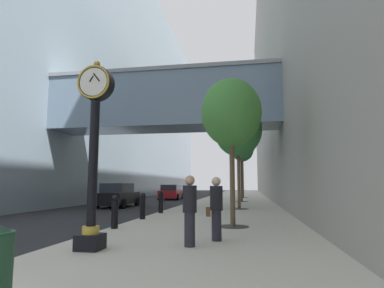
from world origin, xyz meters
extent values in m
plane|color=#262628|center=(0.00, 27.00, 0.00)|extent=(110.00, 110.00, 0.00)
cube|color=beige|center=(3.39, 30.00, 0.07)|extent=(6.78, 80.00, 0.14)
cube|color=#93A8B7|center=(-12.42, 30.00, 14.26)|extent=(9.00, 80.00, 28.52)
cube|color=slate|center=(-0.57, 18.05, 6.86)|extent=(15.30, 3.20, 3.42)
cube|color=gray|center=(-0.57, 18.05, 8.69)|extent=(15.30, 3.40, 0.24)
cube|color=gray|center=(11.28, 30.00, 16.07)|extent=(9.00, 80.00, 32.14)
cube|color=black|center=(1.16, 5.05, 0.32)|extent=(0.55, 0.55, 0.35)
cylinder|color=gold|center=(1.16, 5.05, 0.58)|extent=(0.38, 0.38, 0.18)
cylinder|color=black|center=(1.16, 5.05, 2.14)|extent=(0.22, 0.22, 2.94)
cylinder|color=black|center=(1.16, 5.05, 4.03)|extent=(0.84, 0.28, 0.84)
torus|color=gold|center=(1.16, 4.90, 4.03)|extent=(0.82, 0.05, 0.82)
cylinder|color=white|center=(1.16, 4.90, 4.03)|extent=(0.69, 0.01, 0.69)
cylinder|color=white|center=(1.16, 5.20, 4.03)|extent=(0.69, 0.01, 0.69)
sphere|color=gold|center=(1.16, 5.05, 4.52)|extent=(0.16, 0.16, 0.16)
cube|color=black|center=(1.12, 4.89, 4.10)|extent=(0.12, 0.01, 0.16)
cube|color=black|center=(1.24, 4.89, 4.13)|extent=(0.18, 0.01, 0.22)
cylinder|color=black|center=(0.28, 8.48, 0.60)|extent=(0.23, 0.23, 0.93)
sphere|color=black|center=(0.28, 8.48, 1.13)|extent=(0.24, 0.24, 0.24)
cylinder|color=black|center=(0.28, 11.42, 0.60)|extent=(0.23, 0.23, 0.93)
sphere|color=black|center=(0.28, 11.42, 1.13)|extent=(0.24, 0.24, 0.24)
cylinder|color=black|center=(0.28, 14.36, 0.60)|extent=(0.23, 0.23, 0.93)
sphere|color=black|center=(0.28, 14.36, 1.13)|extent=(0.24, 0.24, 0.24)
cylinder|color=#333335|center=(4.18, 9.59, 0.15)|extent=(1.10, 1.10, 0.02)
cylinder|color=brown|center=(4.18, 9.59, 1.76)|extent=(0.18, 0.18, 3.24)
ellipsoid|color=#428438|center=(4.18, 9.59, 4.20)|extent=(2.18, 2.18, 2.51)
cylinder|color=#333335|center=(4.18, 17.79, 0.15)|extent=(1.10, 1.10, 0.02)
cylinder|color=brown|center=(4.18, 17.79, 2.01)|extent=(0.18, 0.18, 3.74)
ellipsoid|color=#387F3D|center=(4.18, 17.79, 4.98)|extent=(2.93, 2.93, 3.37)
cylinder|color=#333335|center=(4.18, 26.00, 0.15)|extent=(1.10, 1.10, 0.02)
cylinder|color=brown|center=(4.18, 26.00, 2.25)|extent=(0.18, 0.18, 4.21)
ellipsoid|color=#387F3D|center=(4.18, 26.00, 5.36)|extent=(2.70, 2.70, 3.10)
cylinder|color=#333335|center=(4.18, 34.20, 0.15)|extent=(1.10, 1.10, 0.02)
cylinder|color=#4C3D2D|center=(4.18, 34.20, 2.37)|extent=(0.18, 0.18, 4.45)
ellipsoid|color=#23602D|center=(4.18, 34.20, 5.53)|extent=(2.50, 2.50, 2.88)
cylinder|color=#23232D|center=(3.89, 6.71, 0.54)|extent=(0.29, 0.29, 0.79)
cylinder|color=black|center=(3.89, 6.71, 1.25)|extent=(0.38, 0.38, 0.64)
sphere|color=beige|center=(3.89, 6.71, 1.69)|extent=(0.24, 0.24, 0.24)
cube|color=brown|center=(3.67, 6.68, 0.89)|extent=(0.15, 0.21, 0.24)
cylinder|color=#23232D|center=(3.33, 5.80, 0.54)|extent=(0.37, 0.37, 0.80)
cylinder|color=black|center=(3.33, 5.80, 1.26)|extent=(0.48, 0.48, 0.65)
sphere|color=tan|center=(3.33, 5.80, 1.71)|extent=(0.25, 0.25, 0.25)
cube|color=#AD191E|center=(-3.23, 31.37, 0.59)|extent=(2.04, 4.76, 0.74)
cube|color=#282D38|center=(-3.23, 31.14, 1.25)|extent=(1.74, 2.69, 0.61)
cylinder|color=black|center=(-4.23, 32.94, 0.32)|extent=(0.24, 0.65, 0.64)
cylinder|color=black|center=(-2.36, 33.01, 0.32)|extent=(0.24, 0.65, 0.64)
cylinder|color=black|center=(-4.11, 29.74, 0.32)|extent=(0.24, 0.65, 0.64)
cylinder|color=black|center=(-2.24, 29.81, 0.32)|extent=(0.24, 0.65, 0.64)
cube|color=black|center=(-4.36, 19.90, 0.62)|extent=(1.97, 4.38, 0.81)
cube|color=#282D38|center=(-4.35, 19.68, 1.34)|extent=(1.69, 2.47, 0.66)
cylinder|color=black|center=(-5.32, 21.34, 0.32)|extent=(0.24, 0.65, 0.64)
cylinder|color=black|center=(-3.48, 21.40, 0.32)|extent=(0.24, 0.65, 0.64)
cylinder|color=black|center=(-5.24, 18.40, 0.32)|extent=(0.24, 0.65, 0.64)
cylinder|color=black|center=(-3.39, 18.45, 0.32)|extent=(0.24, 0.65, 0.64)
camera|label=1|loc=(4.73, -1.99, 1.63)|focal=30.20mm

